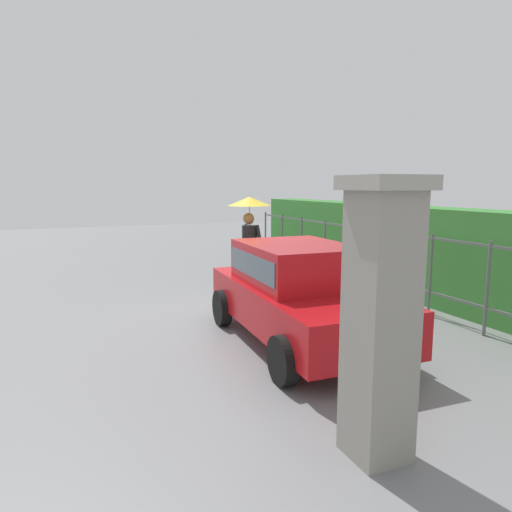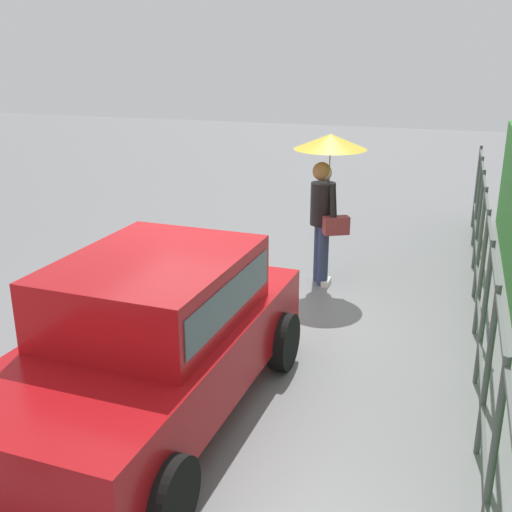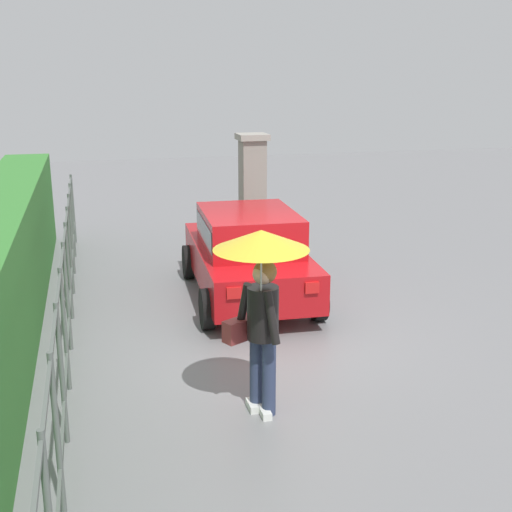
# 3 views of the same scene
# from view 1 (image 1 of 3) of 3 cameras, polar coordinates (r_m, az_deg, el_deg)

# --- Properties ---
(ground_plane) EXTENTS (40.00, 40.00, 0.00)m
(ground_plane) POSITION_cam_1_polar(r_m,az_deg,el_deg) (8.40, 0.17, -7.36)
(ground_plane) COLOR slate
(car) EXTENTS (3.80, 1.99, 1.48)m
(car) POSITION_cam_1_polar(r_m,az_deg,el_deg) (6.85, 5.35, -4.17)
(car) COLOR #B71116
(car) RESTS_ON ground
(pedestrian) EXTENTS (0.99, 0.99, 2.08)m
(pedestrian) POSITION_cam_1_polar(r_m,az_deg,el_deg) (10.42, -0.76, 4.45)
(pedestrian) COLOR #2D3856
(pedestrian) RESTS_ON ground
(gate_pillar) EXTENTS (0.60, 0.60, 2.42)m
(gate_pillar) POSITION_cam_1_polar(r_m,az_deg,el_deg) (4.00, 15.24, -7.45)
(gate_pillar) COLOR gray
(gate_pillar) RESTS_ON ground
(fence_section) EXTENTS (11.92, 0.05, 1.50)m
(fence_section) POSITION_cam_1_polar(r_m,az_deg,el_deg) (9.58, 16.02, -0.62)
(fence_section) COLOR #59605B
(fence_section) RESTS_ON ground
(hedge_row) EXTENTS (12.87, 0.90, 1.90)m
(hedge_row) POSITION_cam_1_polar(r_m,az_deg,el_deg) (10.14, 19.91, 0.41)
(hedge_row) COLOR #387F33
(hedge_row) RESTS_ON ground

